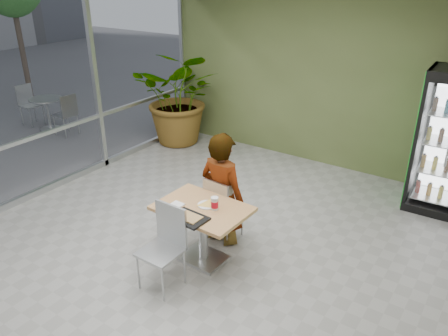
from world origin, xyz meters
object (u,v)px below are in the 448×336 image
at_px(chair_far, 220,205).
at_px(seated_woman, 222,198).
at_px(dining_table, 203,222).
at_px(soda_cup, 215,204).
at_px(cafeteria_tray, 189,218).
at_px(chair_near, 166,240).
at_px(potted_plant, 181,97).

distance_m(chair_far, seated_woman, 0.09).
xyz_separation_m(dining_table, seated_woman, (-0.08, 0.53, 0.06)).
xyz_separation_m(soda_cup, cafeteria_tray, (-0.11, -0.34, -0.06)).
bearing_deg(cafeteria_tray, chair_far, 98.70).
height_order(chair_near, seated_woman, seated_woman).
bearing_deg(chair_near, cafeteria_tray, 62.54).
distance_m(chair_near, potted_plant, 4.46).
distance_m(chair_far, potted_plant, 3.70).
xyz_separation_m(chair_near, cafeteria_tray, (0.13, 0.25, 0.20)).
xyz_separation_m(chair_near, soda_cup, (0.25, 0.59, 0.26)).
distance_m(cafeteria_tray, potted_plant, 4.33).
height_order(seated_woman, potted_plant, potted_plant).
distance_m(dining_table, seated_woman, 0.54).
xyz_separation_m(dining_table, soda_cup, (0.15, 0.04, 0.29)).
height_order(seated_woman, cafeteria_tray, seated_woman).
xyz_separation_m(dining_table, chair_near, (-0.09, -0.56, 0.03)).
distance_m(chair_far, cafeteria_tray, 0.83).
relative_size(dining_table, chair_far, 1.24).
bearing_deg(dining_table, seated_woman, 98.19).
relative_size(chair_near, potted_plant, 0.51).
relative_size(chair_far, seated_woman, 0.49).
distance_m(dining_table, chair_near, 0.56).
xyz_separation_m(cafeteria_tray, potted_plant, (-2.80, 3.30, 0.19)).
height_order(chair_near, cafeteria_tray, chair_near).
xyz_separation_m(dining_table, cafeteria_tray, (0.04, -0.31, 0.22)).
xyz_separation_m(chair_far, soda_cup, (0.23, -0.45, 0.30)).
relative_size(cafeteria_tray, potted_plant, 0.22).
bearing_deg(soda_cup, potted_plant, 134.65).
relative_size(seated_woman, soda_cup, 11.46).
relative_size(chair_far, chair_near, 0.92).
distance_m(chair_far, soda_cup, 0.59).
distance_m(dining_table, chair_far, 0.49).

